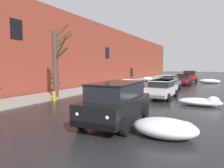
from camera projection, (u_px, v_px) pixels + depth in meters
left_sidewalk_slab at (96, 88)px, 23.51m from camera, size 3.28×80.00×0.12m
brick_townhouse_facade at (80, 53)px, 24.14m from camera, size 0.63×80.00×8.22m
snow_bank_near_corner_left at (128, 82)px, 26.64m from camera, size 2.52×1.27×0.85m
snow_bank_along_left_kerb at (167, 128)px, 7.22m from camera, size 2.30×1.45×0.68m
snow_bank_mid_block_left at (147, 79)px, 34.43m from camera, size 1.66×1.27×0.75m
snow_bank_near_corner_right at (210, 81)px, 30.04m from camera, size 2.87×1.15×0.63m
snow_bank_far_right_pile at (202, 102)px, 12.99m from camera, size 2.66×1.23×0.66m
bare_tree_second_along_sidewalk at (56, 62)px, 15.51m from camera, size 1.71×1.43×5.67m
suv_black_approaching_near_lane at (116, 101)px, 8.95m from camera, size 2.21×4.43×1.82m
sedan_white_parked_kerbside_close at (161, 89)px, 16.03m from camera, size 2.04×4.39×1.42m
sedan_grey_parked_kerbside_mid at (169, 83)px, 21.18m from camera, size 1.98×4.50×1.42m
sedan_maroon_parked_far_down_block at (183, 79)px, 27.19m from camera, size 2.20×4.17×1.42m
suv_red_queued_behind_truck at (190, 76)px, 32.21m from camera, size 2.26×4.84×1.82m
fire_hydrant at (54, 96)px, 14.78m from camera, size 0.42×0.22×0.71m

